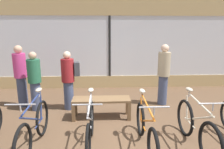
% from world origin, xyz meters
% --- Properties ---
extents(ground_plane, '(24.00, 24.00, 0.00)m').
position_xyz_m(ground_plane, '(0.00, 0.00, 0.00)').
color(ground_plane, brown).
extents(shop_back_wall, '(12.00, 0.08, 3.20)m').
position_xyz_m(shop_back_wall, '(0.00, 3.51, 1.64)').
color(shop_back_wall, tan).
rests_on(shop_back_wall, ground_plane).
extents(bicycle_left, '(0.46, 1.75, 1.04)m').
position_xyz_m(bicycle_left, '(-1.50, -0.34, 0.39)').
color(bicycle_left, black).
rests_on(bicycle_left, ground_plane).
extents(bicycle_center_left, '(0.46, 1.73, 1.04)m').
position_xyz_m(bicycle_center_left, '(-0.48, -0.38, 0.40)').
color(bicycle_center_left, black).
rests_on(bicycle_center_left, ground_plane).
extents(bicycle_center_right, '(0.46, 1.75, 1.02)m').
position_xyz_m(bicycle_center_right, '(0.52, -0.45, 0.37)').
color(bicycle_center_right, black).
rests_on(bicycle_center_right, ground_plane).
extents(bicycle_right, '(0.46, 1.74, 1.05)m').
position_xyz_m(bicycle_right, '(1.43, -0.47, 0.40)').
color(bicycle_right, black).
rests_on(bicycle_right, ground_plane).
extents(display_bench, '(1.40, 0.44, 0.50)m').
position_xyz_m(display_bench, '(-0.29, 0.90, 0.41)').
color(display_bench, brown).
rests_on(display_bench, ground_plane).
extents(customer_near_rack, '(0.48, 0.48, 1.74)m').
position_xyz_m(customer_near_rack, '(1.47, 1.75, 0.92)').
color(customer_near_rack, '#424C6B').
rests_on(customer_near_rack, ground_plane).
extents(customer_by_window, '(0.43, 0.43, 1.58)m').
position_xyz_m(customer_by_window, '(-2.05, 1.48, 0.82)').
color(customer_by_window, '#424C6B').
rests_on(customer_by_window, ground_plane).
extents(customer_mid_floor, '(0.53, 0.40, 1.58)m').
position_xyz_m(customer_mid_floor, '(-1.16, 1.52, 0.85)').
color(customer_mid_floor, '#424C6B').
rests_on(customer_mid_floor, ground_plane).
extents(customer_near_bench, '(0.48, 0.48, 1.72)m').
position_xyz_m(customer_near_bench, '(-2.52, 1.78, 0.91)').
color(customer_near_bench, '#424C6B').
rests_on(customer_near_bench, ground_plane).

